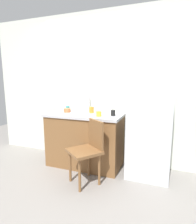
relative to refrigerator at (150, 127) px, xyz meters
The scene contains 12 objects.
ground_plane 1.21m from the refrigerator, 135.19° to the right, with size 8.00×8.00×0.00m, color gray.
back_wall 0.92m from the refrigerator, 153.33° to the left, with size 4.80×0.10×2.57m, color silver.
cabinet_base 1.09m from the refrigerator, behind, with size 1.21×0.60×0.85m, color brown.
countertop 1.05m from the refrigerator, behind, with size 1.25×0.64×0.04m, color #B7B7BC.
faucet 1.12m from the refrigerator, 167.53° to the left, with size 0.02×0.02×0.26m, color #B7B7BC.
refrigerator is the anchor object (origin of this frame).
chair 0.96m from the refrigerator, 146.41° to the right, with size 0.56×0.56×0.89m.
terracotta_bowl 1.39m from the refrigerator, behind, with size 0.12×0.12×0.06m, color #C67042.
cup_teal 1.47m from the refrigerator, behind, with size 0.07×0.07×0.08m, color teal.
cup_orange 0.99m from the refrigerator, behind, with size 0.08×0.08×0.10m, color orange.
cup_yellow 0.78m from the refrigerator, 169.15° to the right, with size 0.08×0.08×0.08m, color yellow.
cup_black 0.58m from the refrigerator, behind, with size 0.07×0.07×0.09m, color black.
Camera 1 is at (0.86, -2.07, 1.44)m, focal length 29.36 mm.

